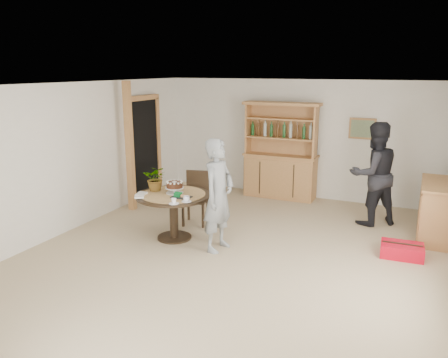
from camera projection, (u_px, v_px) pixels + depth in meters
ground at (234, 255)px, 6.54m from camera, size 7.00×7.00×0.00m
room_shell at (235, 140)px, 6.12m from camera, size 6.04×7.04×2.52m
doorway at (144, 147)px, 9.21m from camera, size 0.13×1.10×2.18m
pine_post at (130, 147)px, 8.37m from camera, size 0.12×0.12×2.50m
hutch at (280, 166)px, 9.35m from camera, size 1.62×0.54×2.04m
sideboard at (437, 211)px, 7.10m from camera, size 0.54×1.26×0.94m
dining_table at (173, 203)px, 7.05m from camera, size 1.20×1.20×0.76m
dining_chair at (196, 194)px, 7.81m from camera, size 0.50×0.50×0.95m
birthday_cake at (175, 186)px, 7.03m from camera, size 0.30×0.30×0.20m
flower_vase at (156, 178)px, 7.15m from camera, size 0.47×0.44×0.42m
gift_tray at (181, 196)px, 6.81m from camera, size 0.30×0.20×0.08m
coffee_cup_a at (186, 199)px, 6.60m from camera, size 0.15×0.15×0.09m
coffee_cup_b at (174, 202)px, 6.50m from camera, size 0.15×0.15×0.08m
napkins at (141, 195)px, 6.90m from camera, size 0.24×0.33×0.03m
teen_boy at (218, 195)px, 6.56m from camera, size 0.49×0.68×1.73m
adult_person at (374, 174)px, 7.66m from camera, size 1.13×1.09×1.84m
red_suitcase at (402, 250)px, 6.47m from camera, size 0.62×0.43×0.21m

